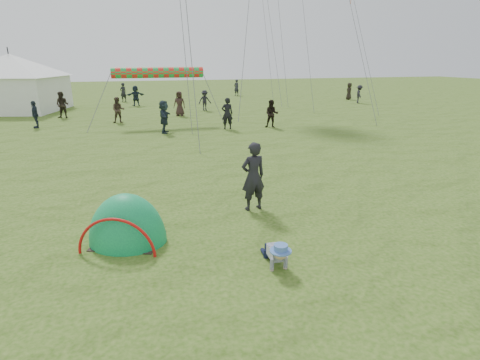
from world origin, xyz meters
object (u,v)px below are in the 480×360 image
object	(u,v)px
standing_adult	(253,177)
event_marquee	(13,81)
crawling_toddler	(277,253)
popup_tent	(129,241)

from	to	relation	value
standing_adult	event_marquee	size ratio (longest dim) A/B	0.28
event_marquee	standing_adult	bearing A→B (deg)	-51.83
event_marquee	crawling_toddler	bearing A→B (deg)	-55.05
popup_tent	standing_adult	distance (m)	3.53
crawling_toddler	standing_adult	size ratio (longest dim) A/B	0.41
popup_tent	crawling_toddler	bearing A→B (deg)	-12.77
crawling_toddler	event_marquee	bearing A→B (deg)	114.27
popup_tent	standing_adult	bearing A→B (deg)	38.85
crawling_toddler	popup_tent	size ratio (longest dim) A/B	0.34
crawling_toddler	standing_adult	xyz separation A→B (m)	(0.49, 2.91, 0.63)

